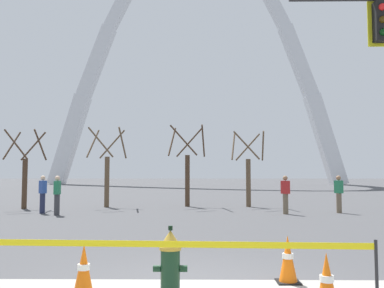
{
  "coord_description": "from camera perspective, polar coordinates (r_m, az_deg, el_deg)",
  "views": [
    {
      "loc": [
        0.06,
        -6.39,
        1.7
      ],
      "look_at": [
        -0.09,
        5.0,
        2.5
      ],
      "focal_mm": 38.78,
      "sensor_mm": 36.0,
      "label": 1
    }
  ],
  "objects": [
    {
      "name": "monument_arch",
      "position": [
        63.64,
        0.69,
        10.62
      ],
      "size": [
        44.11,
        2.17,
        40.47
      ],
      "color": "silver",
      "rests_on": "ground"
    },
    {
      "name": "pedestrian_walking_left",
      "position": [
        17.76,
        12.73,
        -6.77
      ],
      "size": [
        0.36,
        0.39,
        1.59
      ],
      "color": "brown",
      "rests_on": "ground"
    },
    {
      "name": "caution_tape_barrier",
      "position": [
        5.39,
        -3.33,
        -15.65
      ],
      "size": [
        5.12,
        0.29,
        0.89
      ],
      "color": "#232326",
      "rests_on": "ground"
    },
    {
      "name": "tree_left_mid",
      "position": [
        21.23,
        -11.62,
        -3.77
      ],
      "size": [
        1.83,
        1.84,
        3.96
      ],
      "color": "brown",
      "rests_on": "ground"
    },
    {
      "name": "traffic_cone_by_hydrant",
      "position": [
        6.85,
        13.05,
        -15.23
      ],
      "size": [
        0.36,
        0.36,
        0.73
      ],
      "color": "black",
      "rests_on": "ground"
    },
    {
      "name": "ground_plane",
      "position": [
        6.61,
        0.25,
        -18.93
      ],
      "size": [
        240.0,
        240.0,
        0.0
      ],
      "primitive_type": "plane",
      "color": "#474749"
    },
    {
      "name": "tree_center_left",
      "position": [
        21.21,
        -0.65,
        -3.67
      ],
      "size": [
        1.9,
        1.91,
        4.11
      ],
      "color": "#473323",
      "rests_on": "ground"
    },
    {
      "name": "pedestrian_near_trees",
      "position": [
        18.89,
        19.54,
        -6.46
      ],
      "size": [
        0.33,
        0.39,
        1.59
      ],
      "color": "brown",
      "rests_on": "ground"
    },
    {
      "name": "fire_hydrant",
      "position": [
        5.81,
        -3.0,
        -16.28
      ],
      "size": [
        0.46,
        0.48,
        0.99
      ],
      "color": "black",
      "rests_on": "ground"
    },
    {
      "name": "pedestrian_standing_center",
      "position": [
        18.75,
        -19.86,
        -6.47
      ],
      "size": [
        0.39,
        0.38,
        1.59
      ],
      "color": "#232847",
      "rests_on": "ground"
    },
    {
      "name": "tree_center_right",
      "position": [
        21.21,
        7.73,
        -4.03
      ],
      "size": [
        1.75,
        1.76,
        3.78
      ],
      "color": "brown",
      "rests_on": "ground"
    },
    {
      "name": "traffic_cone_curb_edge",
      "position": [
        5.58,
        18.05,
        -17.76
      ],
      "size": [
        0.36,
        0.36,
        0.73
      ],
      "color": "black",
      "rests_on": "ground"
    },
    {
      "name": "tree_far_left",
      "position": [
        21.4,
        -22.0,
        -3.81
      ],
      "size": [
        1.74,
        1.75,
        3.75
      ],
      "color": "#473323",
      "rests_on": "ground"
    },
    {
      "name": "traffic_cone_mid_sidewalk",
      "position": [
        6.13,
        -14.68,
        -16.56
      ],
      "size": [
        0.36,
        0.36,
        0.73
      ],
      "color": "black",
      "rests_on": "ground"
    },
    {
      "name": "pedestrian_walking_right",
      "position": [
        17.73,
        -18.06,
        -6.67
      ],
      "size": [
        0.22,
        0.34,
        1.59
      ],
      "color": "#38383D",
      "rests_on": "ground"
    }
  ]
}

